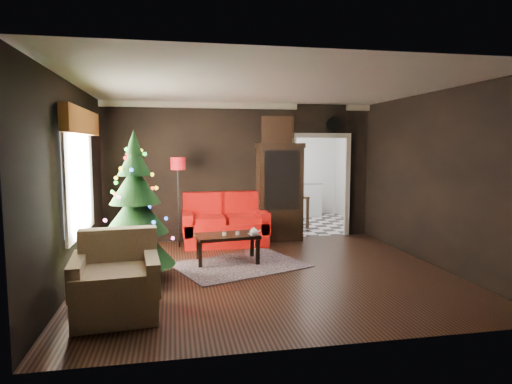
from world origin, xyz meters
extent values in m
plane|color=black|center=(0.00, 0.00, 0.00)|extent=(5.50, 5.50, 0.00)
plane|color=white|center=(0.00, 0.00, 2.80)|extent=(5.50, 5.50, 0.00)
plane|color=black|center=(0.00, 2.50, 1.40)|extent=(5.50, 0.00, 5.50)
plane|color=black|center=(0.00, -2.50, 1.40)|extent=(5.50, 0.00, 5.50)
plane|color=black|center=(-2.75, 0.00, 1.40)|extent=(0.00, 5.50, 5.50)
plane|color=black|center=(2.75, 0.00, 1.40)|extent=(0.00, 5.50, 5.50)
cube|color=white|center=(-2.71, 0.20, 1.45)|extent=(0.05, 1.60, 1.40)
cube|color=#A55523|center=(-2.63, 0.20, 2.27)|extent=(0.12, 2.10, 0.35)
plane|color=beige|center=(1.70, 4.00, 0.00)|extent=(3.00, 3.00, 0.00)
cube|color=white|center=(1.70, 5.45, 1.70)|extent=(0.70, 0.06, 0.70)
cube|color=#654A60|center=(-0.35, 0.50, 0.01)|extent=(2.35, 2.03, 0.01)
cylinder|color=beige|center=(-0.58, 0.66, 0.50)|extent=(0.09, 0.09, 0.06)
cylinder|color=white|center=(-0.35, 0.69, 0.49)|extent=(0.07, 0.07, 0.05)
imported|color=gray|center=(-0.16, 0.62, 0.57)|extent=(0.15, 0.03, 0.20)
cylinder|color=white|center=(1.95, 2.45, 2.38)|extent=(0.32, 0.32, 0.06)
cube|color=#A17140|center=(0.75, 2.46, 2.25)|extent=(0.62, 0.05, 0.52)
cube|color=white|center=(1.70, 5.20, 0.45)|extent=(1.80, 0.60, 0.90)
camera|label=1|loc=(-1.38, -6.32, 1.92)|focal=30.52mm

